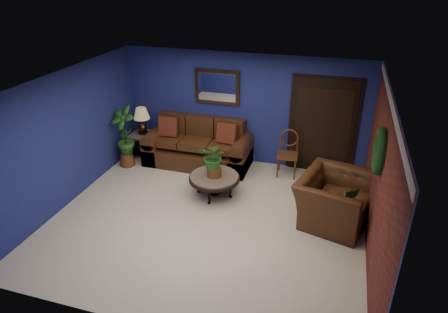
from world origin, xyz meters
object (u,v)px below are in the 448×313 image
(side_chair, at_px, (288,150))
(armchair, at_px, (334,199))
(coffee_table, at_px, (214,178))
(table_lamp, at_px, (142,118))
(end_table, at_px, (144,139))
(sofa, at_px, (199,148))

(side_chair, relative_size, armchair, 0.76)
(coffee_table, height_order, table_lamp, table_lamp)
(end_table, distance_m, side_chair, 3.40)
(coffee_table, bearing_deg, table_lamp, 150.04)
(table_lamp, xyz_separation_m, armchair, (4.45, -1.45, -0.53))
(sofa, relative_size, table_lamp, 3.84)
(sofa, height_order, side_chair, sofa)
(table_lamp, bearing_deg, end_table, 135.00)
(end_table, bearing_deg, side_chair, 1.25)
(sofa, relative_size, end_table, 3.85)
(side_chair, distance_m, armchair, 1.85)
(coffee_table, relative_size, side_chair, 1.00)
(side_chair, bearing_deg, sofa, 176.79)
(coffee_table, relative_size, end_table, 1.64)
(table_lamp, height_order, armchair, table_lamp)
(sofa, xyz_separation_m, side_chair, (2.03, 0.03, 0.22))
(sofa, xyz_separation_m, armchair, (3.07, -1.49, 0.08))
(end_table, height_order, table_lamp, table_lamp)
(sofa, height_order, table_lamp, table_lamp)
(sofa, bearing_deg, table_lamp, -178.36)
(table_lamp, relative_size, side_chair, 0.61)
(sofa, bearing_deg, end_table, -178.36)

